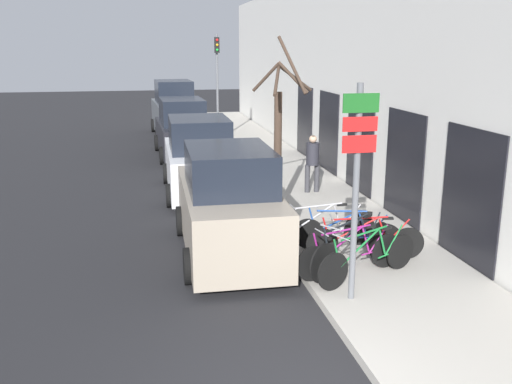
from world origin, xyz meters
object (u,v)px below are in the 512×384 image
(bicycle_5, at_px, (322,229))
(parked_car_3, at_px, (174,111))
(bicycle_2, at_px, (353,248))
(street_tree, at_px, (279,136))
(signpost, at_px, (356,182))
(bicycle_1, at_px, (351,254))
(bicycle_0, at_px, (368,258))
(traffic_light, at_px, (217,73))
(parked_car_0, at_px, (229,206))
(pedestrian_near, at_px, (313,159))
(bicycle_3, at_px, (365,241))
(parked_car_2, at_px, (182,131))
(parked_car_1, at_px, (199,160))
(bicycle_4, at_px, (347,234))

(bicycle_5, relative_size, parked_car_3, 0.48)
(bicycle_2, height_order, street_tree, street_tree)
(signpost, distance_m, bicycle_1, 1.89)
(street_tree, bearing_deg, signpost, -89.42)
(bicycle_0, xyz_separation_m, traffic_light, (-0.61, 15.67, 2.49))
(bicycle_1, bearing_deg, bicycle_5, -9.53)
(parked_car_0, bearing_deg, pedestrian_near, 54.81)
(bicycle_1, xyz_separation_m, pedestrian_near, (1.04, 5.91, 0.55))
(bicycle_5, distance_m, parked_car_0, 1.96)
(bicycle_3, relative_size, bicycle_5, 0.98)
(bicycle_1, relative_size, bicycle_3, 0.95)
(bicycle_0, height_order, traffic_light, traffic_light)
(parked_car_2, height_order, traffic_light, traffic_light)
(parked_car_1, bearing_deg, parked_car_3, 90.96)
(bicycle_0, distance_m, bicycle_3, 0.98)
(bicycle_1, bearing_deg, bicycle_2, -41.01)
(parked_car_0, bearing_deg, bicycle_3, -24.10)
(pedestrian_near, height_order, traffic_light, traffic_light)
(pedestrian_near, distance_m, traffic_light, 9.79)
(bicycle_3, distance_m, street_tree, 3.76)
(bicycle_1, distance_m, bicycle_2, 0.24)
(bicycle_4, relative_size, parked_car_3, 0.41)
(bicycle_0, height_order, bicycle_4, bicycle_0)
(bicycle_4, bearing_deg, parked_car_2, 35.51)
(signpost, height_order, bicycle_0, signpost)
(bicycle_2, relative_size, bicycle_3, 0.90)
(bicycle_0, height_order, street_tree, street_tree)
(bicycle_1, height_order, parked_car_0, parked_car_0)
(bicycle_3, height_order, parked_car_0, parked_car_0)
(parked_car_0, bearing_deg, bicycle_1, -42.08)
(parked_car_2, distance_m, traffic_light, 3.73)
(pedestrian_near, height_order, street_tree, street_tree)
(bicycle_1, distance_m, bicycle_4, 1.14)
(bicycle_2, bearing_deg, bicycle_5, -24.85)
(signpost, bearing_deg, parked_car_2, 97.35)
(bicycle_3, relative_size, parked_car_2, 0.48)
(signpost, height_order, bicycle_2, signpost)
(pedestrian_near, bearing_deg, bicycle_2, -101.26)
(bicycle_3, xyz_separation_m, parked_car_1, (-2.57, 6.29, 0.47))
(parked_car_3, height_order, pedestrian_near, parked_car_3)
(bicycle_4, height_order, parked_car_2, parked_car_2)
(bicycle_0, distance_m, parked_car_0, 3.04)
(bicycle_2, height_order, pedestrian_near, pedestrian_near)
(bicycle_1, xyz_separation_m, parked_car_3, (-2.12, 18.18, 0.64))
(signpost, relative_size, bicycle_5, 1.51)
(bicycle_5, relative_size, parked_car_1, 0.52)
(bicycle_0, height_order, pedestrian_near, pedestrian_near)
(street_tree, height_order, traffic_light, traffic_light)
(bicycle_3, height_order, parked_car_2, parked_car_2)
(signpost, bearing_deg, bicycle_2, 69.18)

